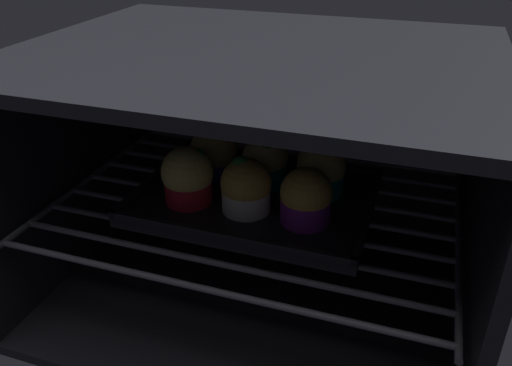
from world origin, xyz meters
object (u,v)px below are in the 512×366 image
Objects in this scene: muffin_row0_col1 at (247,187)px; muffin_row0_col0 at (188,177)px; muffin_row1_col1 at (266,162)px; muffin_row1_col0 at (214,154)px; muffin_row0_col2 at (306,198)px; baking_tray at (256,198)px; muffin_row1_col2 at (321,169)px.

muffin_row0_col0 is at bearing -178.13° from muffin_row0_col1.
muffin_row1_col1 is (-0.08, 8.04, -0.02)cm from muffin_row0_col1.
muffin_row1_col0 is (-8.03, 7.96, 0.04)cm from muffin_row0_col1.
muffin_row0_col0 is 1.02× the size of muffin_row0_col1.
muffin_row0_col0 is 16.21cm from muffin_row0_col2.
muffin_row0_col0 is (-8.18, -4.24, 4.16)cm from baking_tray.
muffin_row1_col1 is at bearing 88.95° from baking_tray.
muffin_row1_col0 reaches higher than baking_tray.
baking_tray is 4.06× the size of muffin_row0_col0.
muffin_row0_col1 is (8.33, 0.27, -0.31)cm from muffin_row0_col0.
baking_tray is 4.17× the size of muffin_row1_col0.
muffin_row1_col2 is (16.07, -0.08, 0.11)cm from muffin_row1_col0.
muffin_row0_col1 is 8.04cm from muffin_row1_col1.
muffin_row1_col2 is at bearing 25.48° from baking_tray.
muffin_row1_col0 is 1.05× the size of muffin_row1_col1.
muffin_row1_col2 is (8.04, 7.87, 0.16)cm from muffin_row0_col1.
muffin_row0_col2 is 8.05cm from muffin_row1_col2.
muffin_row1_col0 is at bearing 87.90° from muffin_row0_col0.
muffin_row1_col1 is (8.25, 8.31, -0.33)cm from muffin_row0_col0.
muffin_row1_col1 is at bearing 0.58° from muffin_row1_col0.
muffin_row0_col2 is 11.43cm from muffin_row1_col1.
muffin_row0_col1 is 1.01× the size of muffin_row1_col0.
muffin_row1_col0 is at bearing -179.42° from muffin_row1_col1.
muffin_row0_col0 is at bearing -92.10° from muffin_row1_col0.
muffin_row1_col2 is at bearing -0.30° from muffin_row1_col0.
baking_tray is 4.14× the size of muffin_row0_col1.
muffin_row1_col2 is at bearing 88.82° from muffin_row0_col2.
muffin_row1_col1 is (0.07, 4.07, 3.84)cm from baking_tray.
muffin_row0_col2 is at bearing -1.23° from muffin_row0_col1.
muffin_row1_col1 is (-7.95, 8.21, 0.04)cm from muffin_row0_col2.
muffin_row1_col0 is at bearing 135.26° from muffin_row0_col1.
muffin_row0_col2 is at bearing -45.91° from muffin_row1_col1.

